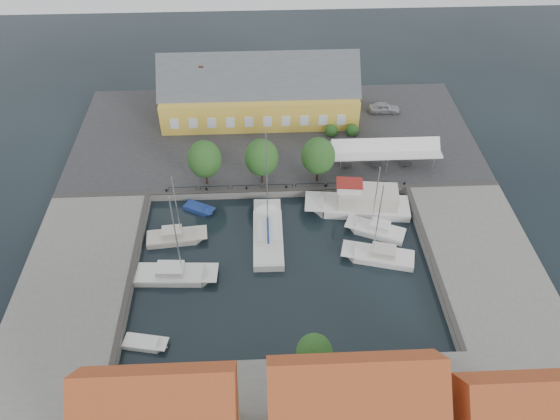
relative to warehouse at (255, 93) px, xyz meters
name	(u,v)px	position (x,y,z in m)	size (l,w,h in m)	color
ground	(282,255)	(2.60, -28.36, -4.43)	(140.00, 140.00, 0.00)	black
north_quay	(275,136)	(2.60, -5.36, -3.93)	(56.00, 26.00, 1.00)	#2D2D30
west_quay	(80,272)	(-19.40, -30.36, -3.93)	(12.00, 24.00, 1.00)	slate
east_quay	(482,259)	(24.60, -30.36, -3.93)	(12.00, 24.00, 1.00)	slate
quay_edge_fittings	(281,220)	(2.62, -23.61, -3.37)	(56.00, 24.72, 0.40)	#383533
warehouse	(255,93)	(0.00, 0.00, 0.00)	(28.56, 14.00, 9.55)	gold
tent_canopy	(385,150)	(16.60, -13.86, -0.74)	(14.00, 4.00, 2.83)	white
quay_trees	(262,158)	(0.60, -16.36, 0.45)	(18.20, 4.20, 6.30)	black
car_silver	(384,108)	(19.21, -0.51, -2.64)	(1.86, 4.63, 1.58)	#A1A4A8
car_red	(208,156)	(-6.48, -11.27, -2.78)	(1.37, 3.93, 1.29)	#5B1514
center_sailboat	(268,236)	(1.06, -25.57, -4.07)	(3.47, 11.31, 15.04)	white
trawler	(362,204)	(12.62, -21.10, -3.41)	(13.18, 5.23, 5.00)	white
east_boat_a	(377,231)	(13.82, -25.19, -4.17)	(7.26, 4.91, 10.11)	white
east_boat_b	(380,257)	(13.44, -29.29, -4.17)	(8.43, 4.64, 11.12)	white
west_boat_b	(176,238)	(-9.66, -25.27, -4.17)	(7.20, 3.05, 9.76)	beige
west_boat_c	(175,275)	(-9.20, -31.03, -4.17)	(9.10, 3.32, 11.98)	white
launch_sw	(145,344)	(-11.24, -39.56, -4.34)	(4.55, 2.43, 0.98)	white
launch_nw	(199,209)	(-7.33, -20.19, -4.34)	(4.15, 3.22, 0.88)	navy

